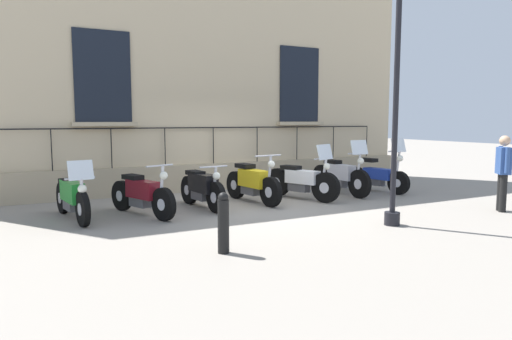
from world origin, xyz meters
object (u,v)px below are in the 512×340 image
motorcycle_maroon (142,195)px  bollard (223,223)px  motorcycle_yellow (253,183)px  motorcycle_blue (378,176)px  motorcycle_white (302,181)px  lamppost (397,63)px  motorcycle_green (72,197)px  pedestrian_standing (503,169)px  motorcycle_black (202,188)px  motorcycle_silver (341,176)px

motorcycle_maroon → bollard: motorcycle_maroon is taller
motorcycle_yellow → motorcycle_blue: (0.07, 3.74, -0.04)m
motorcycle_white → motorcycle_blue: (-0.10, 2.50, -0.03)m
lamppost → motorcycle_yellow: bearing=-159.2°
motorcycle_green → motorcycle_blue: bearing=89.8°
motorcycle_yellow → lamppost: bearing=20.8°
motorcycle_blue → bollard: motorcycle_blue is taller
motorcycle_white → lamppost: size_ratio=0.42×
motorcycle_white → motorcycle_green: bearing=-91.4°
bollard → pedestrian_standing: 6.44m
motorcycle_yellow → motorcycle_white: 1.25m
pedestrian_standing → motorcycle_white: bearing=-136.9°
motorcycle_maroon → motorcycle_blue: motorcycle_blue is taller
motorcycle_maroon → motorcycle_white: 3.88m
lamppost → motorcycle_maroon: bearing=-127.3°
motorcycle_maroon → motorcycle_black: (-0.18, 1.36, 0.01)m
motorcycle_yellow → bollard: motorcycle_yellow is taller
motorcycle_yellow → pedestrian_standing: (3.33, 4.19, 0.44)m
motorcycle_maroon → pedestrian_standing: (3.06, 6.84, 0.47)m
motorcycle_black → motorcycle_green: bearing=-91.0°
motorcycle_white → pedestrian_standing: pedestrian_standing is taller
motorcycle_blue → pedestrian_standing: 3.33m
motorcycle_maroon → motorcycle_yellow: size_ratio=0.99×
motorcycle_blue → bollard: (3.37, -5.97, 0.03)m
motorcycle_maroon → motorcycle_yellow: (-0.28, 2.64, 0.03)m
motorcycle_yellow → motorcycle_maroon: bearing=-84.0°
motorcycle_blue → motorcycle_black: bearing=-89.7°
motorcycle_green → motorcycle_silver: 6.49m
motorcycle_blue → bollard: bearing=-60.5°
motorcycle_black → pedestrian_standing: 6.38m
motorcycle_silver → bollard: size_ratio=2.43×
lamppost → bollard: 4.26m
motorcycle_white → motorcycle_yellow: bearing=-97.8°
motorcycle_green → motorcycle_blue: 7.67m
bollard → pedestrian_standing: bearing=90.9°
motorcycle_yellow → bollard: bearing=-32.9°
motorcycle_green → motorcycle_silver: size_ratio=0.98×
lamppost → pedestrian_standing: (0.11, 2.97, -2.03)m
motorcycle_green → motorcycle_yellow: (-0.05, 3.93, 0.02)m
motorcycle_white → bollard: size_ratio=2.25×
motorcycle_black → bollard: motorcycle_black is taller
pedestrian_standing → motorcycle_maroon: bearing=-114.1°
motorcycle_black → motorcycle_white: bearing=88.3°
motorcycle_maroon → lamppost: (2.95, 3.87, 2.50)m
motorcycle_blue → pedestrian_standing: size_ratio=1.24×
motorcycle_green → lamppost: 6.55m
pedestrian_standing → lamppost: bearing=-92.0°
motorcycle_black → bollard: (3.34, -0.94, 0.01)m
motorcycle_green → motorcycle_maroon: (0.23, 1.29, -0.02)m
motorcycle_yellow → motorcycle_silver: motorcycle_silver is taller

